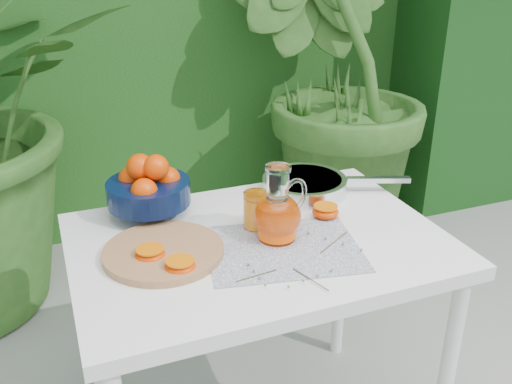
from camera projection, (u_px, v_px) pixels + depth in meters
name	position (u px, v px, depth m)	size (l,w,h in m)	color
potted_plant_right	(329.00, 79.00, 2.76)	(1.72, 1.72, 1.72)	#2A581E
white_table	(259.00, 264.00, 1.58)	(1.00, 0.70, 0.75)	white
placemat	(283.00, 248.00, 1.50)	(0.40, 0.31, 0.00)	#0B1040
cutting_board	(163.00, 252.00, 1.46)	(0.31, 0.31, 0.02)	#986C44
fruit_bowl	(149.00, 187.00, 1.65)	(0.31, 0.31, 0.19)	black
juice_pitcher	(278.00, 214.00, 1.51)	(0.19, 0.17, 0.21)	white
juice_tumbler	(256.00, 211.00, 1.58)	(0.09, 0.09, 0.10)	white
saute_pan	(306.00, 184.00, 1.81)	(0.49, 0.35, 0.05)	silver
orange_halves	(224.00, 242.00, 1.49)	(0.63, 0.24, 0.04)	red
thyme_sprigs	(303.00, 263.00, 1.42)	(0.37, 0.27, 0.01)	brown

